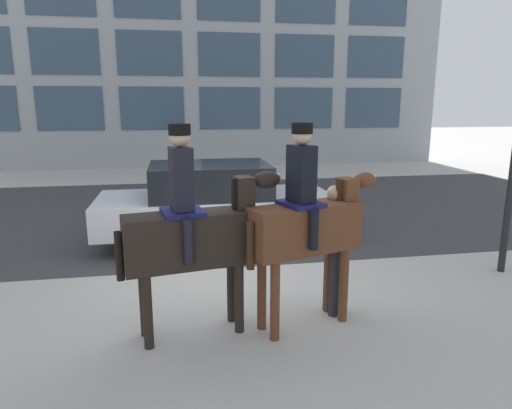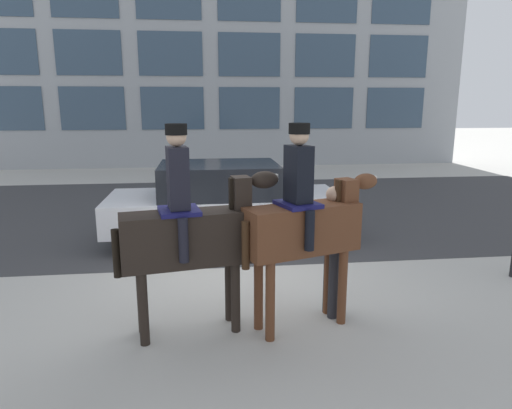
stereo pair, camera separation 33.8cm
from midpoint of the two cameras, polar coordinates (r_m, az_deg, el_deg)
name	(u,v)px [view 1 (the left image)]	position (r m, az deg, el deg)	size (l,w,h in m)	color
ground_plane	(230,279)	(7.18, -4.68, -9.34)	(80.00, 80.00, 0.00)	#B2AFA8
road_surface	(207,210)	(11.71, -6.92, -0.68)	(21.79, 8.50, 0.01)	#38383A
mounted_horse_lead	(193,232)	(5.24, -9.70, -3.41)	(1.92, 0.70, 2.46)	black
mounted_horse_companion	(307,223)	(5.39, 4.66, -2.30)	(1.76, 0.85, 2.46)	#59331E
pedestrian_bystander	(332,240)	(5.79, 7.85, -4.39)	(0.82, 0.51, 1.69)	#232328
street_car_near_lane	(214,202)	(8.94, -6.32, 0.32)	(4.52, 1.94, 1.53)	silver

